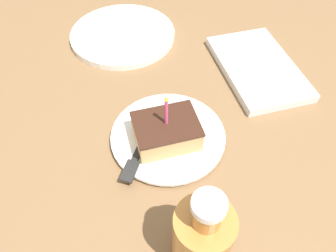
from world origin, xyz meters
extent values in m
cube|color=brown|center=(0.00, 0.00, -0.02)|extent=(2.40, 2.40, 0.04)
cylinder|color=white|center=(-0.01, 0.02, 0.01)|extent=(0.22, 0.22, 0.02)
cylinder|color=white|center=(-0.01, 0.02, 0.01)|extent=(0.23, 0.23, 0.01)
cube|color=tan|center=(0.00, 0.02, 0.04)|extent=(0.09, 0.12, 0.04)
cube|color=#381E14|center=(0.00, 0.02, 0.06)|extent=(0.09, 0.12, 0.01)
cylinder|color=#E04C8C|center=(0.00, 0.02, 0.10)|extent=(0.01, 0.01, 0.06)
cone|color=yellow|center=(0.00, 0.02, 0.13)|extent=(0.01, 0.01, 0.01)
cube|color=#262626|center=(-0.02, -0.02, 0.02)|extent=(0.12, 0.08, 0.00)
cube|color=#262626|center=(0.05, -0.07, 0.02)|extent=(0.05, 0.04, 0.00)
cylinder|color=#B27233|center=(0.22, 0.01, 0.07)|extent=(0.08, 0.08, 0.13)
cylinder|color=#B27233|center=(0.22, 0.01, 0.15)|extent=(0.04, 0.04, 0.04)
cylinder|color=white|center=(0.22, 0.01, 0.18)|extent=(0.04, 0.04, 0.01)
cylinder|color=white|center=(-0.38, 0.00, 0.01)|extent=(0.28, 0.28, 0.02)
cube|color=silver|center=(-0.15, 0.29, 0.01)|extent=(0.27, 0.17, 0.02)
camera|label=1|loc=(0.38, -0.08, 0.53)|focal=35.00mm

